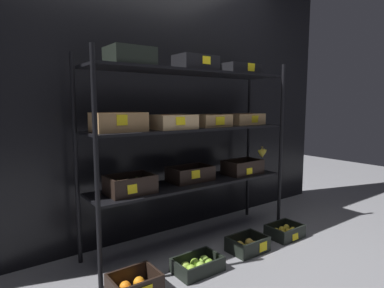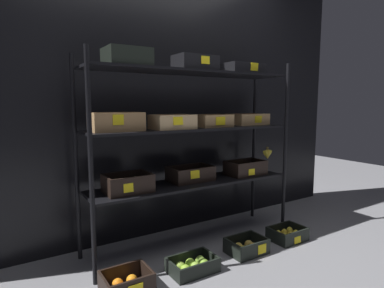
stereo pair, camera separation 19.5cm
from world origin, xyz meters
name	(u,v)px [view 1 (the left image)]	position (x,y,z in m)	size (l,w,h in m)	color
ground_plane	(192,242)	(0.00, 0.00, 0.00)	(10.00, 10.00, 0.00)	gray
storefront_wall	(166,86)	(0.00, 0.41, 1.37)	(4.20, 0.12, 2.74)	black
display_rack	(194,129)	(0.01, 0.00, 0.99)	(1.92, 0.46, 1.59)	black
crate_ground_orange	(135,287)	(-0.76, -0.41, 0.05)	(0.31, 0.24, 0.14)	black
crate_ground_apple_green	(198,266)	(-0.26, -0.42, 0.04)	(0.34, 0.23, 0.10)	black
crate_ground_apple_gold	(248,245)	(0.26, -0.41, 0.05)	(0.31, 0.23, 0.12)	black
crate_ground_lemon	(285,232)	(0.74, -0.41, 0.05)	(0.31, 0.24, 0.11)	black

